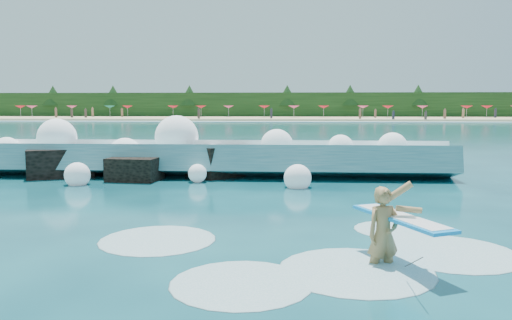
# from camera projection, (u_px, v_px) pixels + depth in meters

# --- Properties ---
(ground) EXTENTS (200.00, 200.00, 0.00)m
(ground) POSITION_uv_depth(u_px,v_px,m) (181.00, 224.00, 10.82)
(ground) COLOR #083642
(ground) RESTS_ON ground
(beach) EXTENTS (140.00, 20.00, 0.40)m
(beach) POSITION_uv_depth(u_px,v_px,m) (275.00, 119.00, 88.17)
(beach) COLOR tan
(beach) RESTS_ON ground
(wet_band) EXTENTS (140.00, 5.00, 0.08)m
(wet_band) POSITION_uv_depth(u_px,v_px,m) (273.00, 122.00, 77.28)
(wet_band) COLOR silver
(wet_band) RESTS_ON ground
(treeline) EXTENTS (140.00, 4.00, 5.00)m
(treeline) POSITION_uv_depth(u_px,v_px,m) (276.00, 106.00, 97.84)
(treeline) COLOR black
(treeline) RESTS_ON ground
(breaking_wave) EXTENTS (18.55, 2.87, 1.60)m
(breaking_wave) POSITION_uv_depth(u_px,v_px,m) (195.00, 160.00, 18.58)
(breaking_wave) COLOR teal
(breaking_wave) RESTS_ON ground
(rock_cluster) EXTENTS (8.24, 3.13, 1.30)m
(rock_cluster) POSITION_uv_depth(u_px,v_px,m) (131.00, 165.00, 17.97)
(rock_cluster) COLOR black
(rock_cluster) RESTS_ON ground
(surfer_with_board) EXTENTS (1.31, 2.77, 1.55)m
(surfer_with_board) POSITION_uv_depth(u_px,v_px,m) (387.00, 231.00, 7.98)
(surfer_with_board) COLOR #A37C4C
(surfer_with_board) RESTS_ON ground
(wave_spray) EXTENTS (15.16, 4.39, 2.33)m
(wave_spray) POSITION_uv_depth(u_px,v_px,m) (176.00, 147.00, 18.39)
(wave_spray) COLOR white
(wave_spray) RESTS_ON ground
(surf_foam) EXTENTS (9.27, 5.19, 0.12)m
(surf_foam) POSITION_uv_depth(u_px,v_px,m) (341.00, 259.00, 8.36)
(surf_foam) COLOR silver
(surf_foam) RESTS_ON ground
(beach_umbrellas) EXTENTS (112.55, 6.29, 0.50)m
(beach_umbrellas) POSITION_uv_depth(u_px,v_px,m) (277.00, 107.00, 90.15)
(beach_umbrellas) COLOR #E5437C
(beach_umbrellas) RESTS_ON ground
(beachgoers) EXTENTS (105.39, 13.66, 1.94)m
(beachgoers) POSITION_uv_depth(u_px,v_px,m) (299.00, 114.00, 84.69)
(beachgoers) COLOR #3F332D
(beachgoers) RESTS_ON ground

